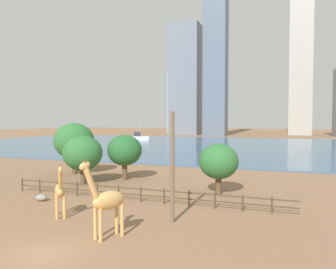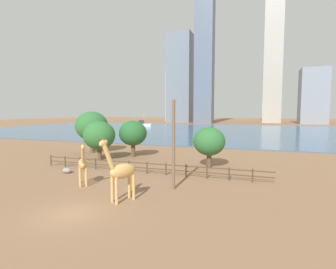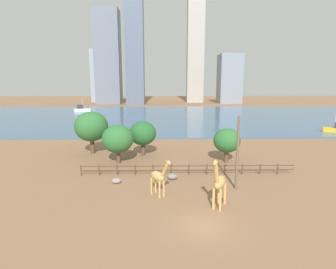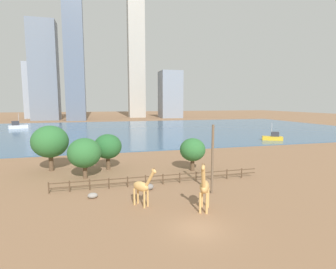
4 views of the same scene
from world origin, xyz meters
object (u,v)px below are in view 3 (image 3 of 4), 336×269
(tree_center_broad, at_px, (118,139))
(boulder_near_fence, at_px, (172,176))
(giraffe_tall, at_px, (219,183))
(utility_pole, at_px, (237,153))
(tree_left_small, at_px, (91,127))
(tree_left_large, at_px, (143,133))
(boat_sailboat, at_px, (82,109))
(boulder_by_pole, at_px, (116,181))
(boat_ferry, at_px, (336,129))
(giraffe_companion, at_px, (158,177))
(tree_right_tall, at_px, (227,141))

(tree_center_broad, bearing_deg, boulder_near_fence, -42.60)
(giraffe_tall, height_order, utility_pole, utility_pole)
(utility_pole, relative_size, boulder_near_fence, 6.77)
(giraffe_tall, height_order, tree_left_small, tree_left_small)
(boulder_near_fence, relative_size, tree_left_large, 0.21)
(utility_pole, xyz_separation_m, tree_center_broad, (-13.96, 9.72, -0.41))
(giraffe_tall, bearing_deg, boat_sailboat, -127.95)
(utility_pole, distance_m, boulder_by_pole, 13.49)
(boulder_near_fence, distance_m, boat_sailboat, 88.72)
(tree_center_broad, xyz_separation_m, boat_ferry, (46.28, 23.06, -2.48))
(giraffe_tall, xyz_separation_m, boulder_near_fence, (-3.88, 7.20, -1.93))
(boulder_near_fence, bearing_deg, giraffe_companion, -108.29)
(boulder_by_pole, bearing_deg, giraffe_companion, -36.05)
(boulder_near_fence, distance_m, tree_right_tall, 10.82)
(giraffe_companion, height_order, tree_center_broad, tree_center_broad)
(boat_ferry, bearing_deg, utility_pole, 74.49)
(tree_left_small, bearing_deg, utility_pole, -38.56)
(boulder_by_pole, distance_m, tree_left_large, 12.44)
(tree_left_small, bearing_deg, boulder_by_pole, -65.27)
(tree_left_large, height_order, tree_center_broad, tree_center_broad)
(giraffe_tall, relative_size, tree_center_broad, 0.91)
(tree_left_large, xyz_separation_m, tree_left_small, (-8.22, 1.48, 0.85))
(tree_center_broad, xyz_separation_m, tree_left_small, (-5.05, 5.44, 0.92))
(tree_left_small, relative_size, boat_sailboat, 0.97)
(boulder_near_fence, bearing_deg, tree_left_small, 135.47)
(boulder_near_fence, xyz_separation_m, tree_left_large, (-4.18, 10.72, 3.16))
(tree_right_tall, bearing_deg, giraffe_companion, -129.56)
(giraffe_tall, distance_m, tree_left_small, 25.41)
(tree_left_large, xyz_separation_m, tree_right_tall, (12.09, -3.89, -0.37))
(boulder_near_fence, relative_size, tree_right_tall, 0.23)
(tree_left_large, relative_size, tree_right_tall, 1.11)
(tree_left_large, bearing_deg, tree_center_broad, -128.69)
(tree_left_large, xyz_separation_m, tree_center_broad, (-3.17, -3.96, -0.07))
(tree_right_tall, height_order, boat_sailboat, boat_sailboat)
(tree_right_tall, distance_m, boat_ferry, 38.66)
(giraffe_tall, distance_m, utility_pole, 5.28)
(giraffe_companion, distance_m, boulder_by_pole, 6.12)
(giraffe_companion, bearing_deg, tree_left_large, 150.49)
(tree_center_broad, relative_size, tree_left_small, 0.81)
(giraffe_companion, xyz_separation_m, boulder_near_fence, (1.51, 4.57, -1.60))
(giraffe_tall, height_order, boulder_by_pole, giraffe_tall)
(boulder_near_fence, height_order, tree_center_broad, tree_center_broad)
(giraffe_companion, xyz_separation_m, tree_left_small, (-10.89, 16.77, 2.40))
(giraffe_tall, height_order, giraffe_companion, giraffe_tall)
(giraffe_companion, xyz_separation_m, boat_ferry, (40.43, 34.39, -1.00))
(utility_pole, bearing_deg, boat_sailboat, 116.33)
(tree_left_small, height_order, boat_ferry, tree_left_small)
(boat_sailboat, bearing_deg, tree_left_small, -94.19)
(giraffe_tall, height_order, tree_left_large, tree_left_large)
(boulder_by_pole, xyz_separation_m, boat_sailboat, (-28.89, 82.56, 0.90))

